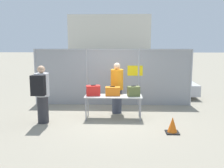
# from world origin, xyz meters

# --- Properties ---
(ground_plane) EXTENTS (120.00, 120.00, 0.00)m
(ground_plane) POSITION_xyz_m (0.00, 0.00, 0.00)
(ground_plane) COLOR gray
(fence_section) EXTENTS (6.26, 0.07, 2.24)m
(fence_section) POSITION_xyz_m (0.01, 1.82, 1.17)
(fence_section) COLOR #9EA0A5
(fence_section) RESTS_ON ground_plane
(inspection_table) EXTENTS (1.87, 0.64, 0.76)m
(inspection_table) POSITION_xyz_m (0.10, -0.02, 0.69)
(inspection_table) COLOR #B2B2AD
(inspection_table) RESTS_ON ground_plane
(suitcase_red) EXTENTS (0.49, 0.38, 0.35)m
(suitcase_red) POSITION_xyz_m (-0.57, 0.04, 0.92)
(suitcase_red) COLOR red
(suitcase_red) RESTS_ON inspection_table
(suitcase_orange) EXTENTS (0.49, 0.31, 0.30)m
(suitcase_orange) POSITION_xyz_m (0.07, 0.06, 0.90)
(suitcase_orange) COLOR orange
(suitcase_orange) RESTS_ON inspection_table
(suitcase_olive) EXTENTS (0.42, 0.32, 0.34)m
(suitcase_olive) POSITION_xyz_m (0.75, -0.01, 0.91)
(suitcase_olive) COLOR #566033
(suitcase_olive) RESTS_ON inspection_table
(traveler_hooded) EXTENTS (0.44, 0.69, 1.79)m
(traveler_hooded) POSITION_xyz_m (-2.08, -0.62, 0.98)
(traveler_hooded) COLOR #2D2D33
(traveler_hooded) RESTS_ON ground_plane
(security_worker_near) EXTENTS (0.44, 0.44, 1.79)m
(security_worker_near) POSITION_xyz_m (0.20, 0.65, 0.92)
(security_worker_near) COLOR #383D4C
(security_worker_near) RESTS_ON ground_plane
(utility_trailer) EXTENTS (4.41, 2.15, 0.64)m
(utility_trailer) POSITION_xyz_m (2.05, 3.37, 0.38)
(utility_trailer) COLOR #B2B2B7
(utility_trailer) RESTS_ON ground_plane
(distant_hangar) EXTENTS (11.84, 8.25, 6.49)m
(distant_hangar) POSITION_xyz_m (-1.41, 32.08, 3.25)
(distant_hangar) COLOR beige
(distant_hangar) RESTS_ON ground_plane
(traffic_cone) EXTENTS (0.36, 0.36, 0.45)m
(traffic_cone) POSITION_xyz_m (1.77, -1.33, 0.21)
(traffic_cone) COLOR black
(traffic_cone) RESTS_ON ground_plane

